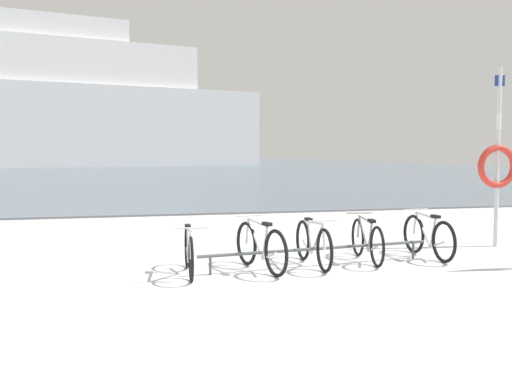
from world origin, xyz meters
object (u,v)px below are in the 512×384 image
Objects in this scene: bicycle_0 at (189,251)px; bicycle_2 at (313,244)px; ferry_ship at (24,104)px; bicycle_4 at (428,237)px; rescue_post at (498,163)px; bicycle_3 at (367,240)px; bicycle_1 at (260,247)px.

bicycle_2 is (1.98, 0.20, 0.01)m from bicycle_0.
bicycle_4 is at bearing -76.82° from ferry_ship.
bicycle_4 is at bearing -157.11° from rescue_post.
bicycle_0 is 1.99m from bicycle_2.
bicycle_3 is at bearing -177.10° from bicycle_4.
bicycle_1 is at bearing -166.44° from rescue_post.
bicycle_1 is 3.05m from bicycle_4.
rescue_post is (4.90, 1.18, 1.22)m from bicycle_1.
bicycle_4 is 63.29m from ferry_ship.
bicycle_1 reaches higher than bicycle_3.
ferry_ship is (-13.21, 61.35, 6.52)m from bicycle_3.
bicycle_1 is 5.18m from rescue_post.
ferry_ship is (-16.23, 60.50, 5.28)m from rescue_post.
rescue_post reaches higher than bicycle_1.
bicycle_2 is (0.90, 0.16, -0.01)m from bicycle_1.
bicycle_4 is 0.49× the size of rescue_post.
bicycle_1 is 0.03× the size of ferry_ship.
ferry_ship is at bearing 99.42° from bicycle_0.
bicycle_0 is 0.98× the size of bicycle_3.
bicycle_0 is 0.95× the size of bicycle_2.
rescue_post is at bearing 15.71° from bicycle_3.
bicycle_4 is at bearing 6.01° from bicycle_0.
bicycle_4 is (4.12, 0.43, 0.01)m from bicycle_0.
bicycle_3 is at bearing -77.85° from ferry_ship.
bicycle_3 is (0.99, 0.18, -0.01)m from bicycle_2.
rescue_post is (5.99, 1.22, 1.24)m from bicycle_0.
bicycle_3 is (2.97, 0.38, 0.00)m from bicycle_0.
rescue_post is at bearing 13.56° from bicycle_1.
bicycle_0 is at bearing -80.58° from ferry_ship.
bicycle_3 is 0.50× the size of rescue_post.
bicycle_1 is 1.02× the size of bicycle_4.
bicycle_0 is at bearing -174.28° from bicycle_2.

